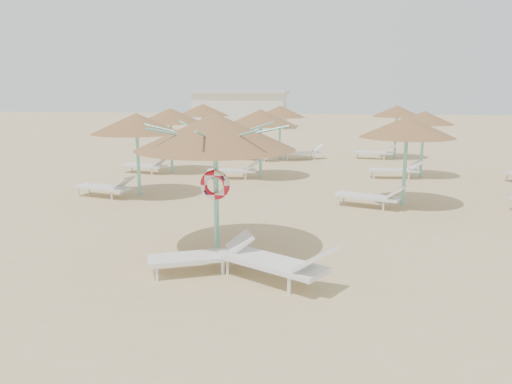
# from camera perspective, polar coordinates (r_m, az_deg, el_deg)

# --- Properties ---
(ground) EXTENTS (120.00, 120.00, 0.00)m
(ground) POSITION_cam_1_polar(r_m,az_deg,el_deg) (10.61, -3.06, -7.59)
(ground) COLOR tan
(ground) RESTS_ON ground
(main_palapa) EXTENTS (3.37, 3.37, 3.02)m
(main_palapa) POSITION_cam_1_polar(r_m,az_deg,el_deg) (10.45, -4.69, 6.86)
(main_palapa) COLOR #75CBBB
(main_palapa) RESTS_ON ground
(lounger_main_a) EXTENTS (2.10, 1.34, 0.73)m
(lounger_main_a) POSITION_cam_1_polar(r_m,az_deg,el_deg) (9.79, -5.92, -7.15)
(lounger_main_a) COLOR silver
(lounger_main_a) RESTS_ON ground
(lounger_main_b) EXTENTS (2.38, 1.78, 0.85)m
(lounger_main_b) POSITION_cam_1_polar(r_m,az_deg,el_deg) (9.20, 2.40, -7.99)
(lounger_main_b) COLOR silver
(lounger_main_b) RESTS_ON ground
(palapa_field) EXTENTS (18.89, 13.29, 2.73)m
(palapa_field) POSITION_cam_1_polar(r_m,az_deg,el_deg) (20.11, 7.39, 8.29)
(palapa_field) COLOR #75CBBB
(palapa_field) RESTS_ON ground
(service_hut) EXTENTS (8.40, 4.40, 3.25)m
(service_hut) POSITION_cam_1_polar(r_m,az_deg,el_deg) (45.55, -1.76, 9.46)
(service_hut) COLOR silver
(service_hut) RESTS_ON ground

